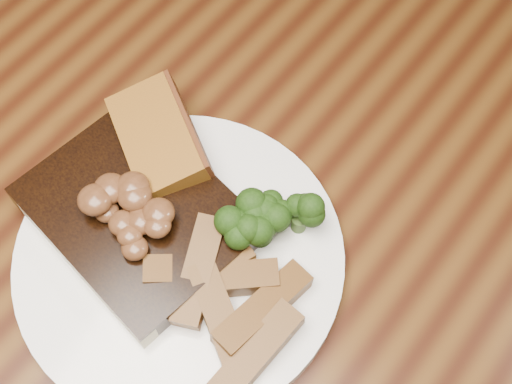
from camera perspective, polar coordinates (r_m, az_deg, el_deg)
ground at (r=1.36m, az=-0.89°, el=-14.93°), size 4.50×4.50×0.00m
dining_table at (r=0.73m, az=-1.61°, el=-4.08°), size 1.60×0.90×0.75m
plate at (r=0.62m, az=-6.11°, el=-5.38°), size 0.30×0.30×0.01m
steak at (r=0.62m, az=-9.47°, el=-1.78°), size 0.20×0.16×0.03m
steak_bone at (r=0.61m, az=-13.36°, el=-6.09°), size 0.16×0.04×0.02m
mushroom_pile at (r=0.59m, az=-9.25°, el=-0.84°), size 0.08×0.08×0.03m
garlic_bread at (r=0.65m, az=-7.73°, el=3.36°), size 0.12×0.10×0.02m
potato_wedges at (r=0.58m, az=-1.96°, el=-8.95°), size 0.12×0.12×0.02m
broccoli_cluster at (r=0.60m, az=0.26°, el=-1.92°), size 0.08×0.08×0.04m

